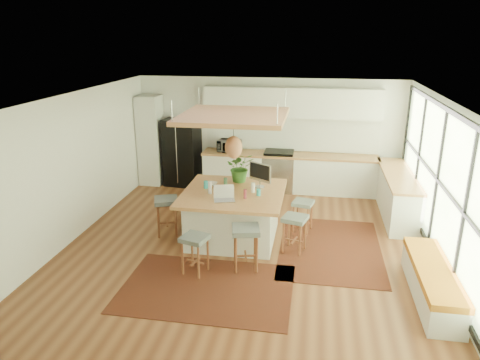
% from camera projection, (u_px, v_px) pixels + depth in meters
% --- Properties ---
extents(floor, '(7.00, 7.00, 0.00)m').
position_uv_depth(floor, '(246.00, 246.00, 8.24)').
color(floor, '#5C2F1A').
rests_on(floor, ground).
extents(ceiling, '(7.00, 7.00, 0.00)m').
position_uv_depth(ceiling, '(247.00, 98.00, 7.39)').
color(ceiling, white).
rests_on(ceiling, ground).
extents(wall_back, '(6.50, 0.00, 6.50)m').
position_uv_depth(wall_back, '(268.00, 133.00, 11.09)').
color(wall_back, white).
rests_on(wall_back, ground).
extents(wall_front, '(6.50, 0.00, 6.50)m').
position_uv_depth(wall_front, '(193.00, 280.00, 4.54)').
color(wall_front, white).
rests_on(wall_front, ground).
extents(wall_left, '(0.00, 7.00, 7.00)m').
position_uv_depth(wall_left, '(74.00, 167.00, 8.34)').
color(wall_left, white).
rests_on(wall_left, ground).
extents(wall_right, '(0.00, 7.00, 7.00)m').
position_uv_depth(wall_right, '(443.00, 186.00, 7.29)').
color(wall_right, white).
rests_on(wall_right, ground).
extents(window_wall, '(0.10, 6.20, 2.60)m').
position_uv_depth(window_wall, '(442.00, 183.00, 7.28)').
color(window_wall, black).
rests_on(window_wall, wall_right).
extents(pantry, '(0.55, 0.60, 2.25)m').
position_uv_depth(pantry, '(151.00, 140.00, 11.34)').
color(pantry, silver).
rests_on(pantry, floor).
extents(back_counter_base, '(4.20, 0.60, 0.88)m').
position_uv_depth(back_counter_base, '(289.00, 173.00, 10.99)').
color(back_counter_base, silver).
rests_on(back_counter_base, floor).
extents(back_counter_top, '(4.24, 0.64, 0.05)m').
position_uv_depth(back_counter_top, '(289.00, 155.00, 10.84)').
color(back_counter_top, '#A3663A').
rests_on(back_counter_top, back_counter_base).
extents(backsplash, '(4.20, 0.02, 0.80)m').
position_uv_depth(backsplash, '(291.00, 134.00, 10.98)').
color(backsplash, white).
rests_on(backsplash, wall_back).
extents(upper_cabinets, '(4.20, 0.34, 0.70)m').
position_uv_depth(upper_cabinets, '(291.00, 103.00, 10.58)').
color(upper_cabinets, silver).
rests_on(upper_cabinets, wall_back).
extents(range, '(0.76, 0.62, 1.00)m').
position_uv_depth(range, '(279.00, 170.00, 11.01)').
color(range, '#A5A5AA').
rests_on(range, floor).
extents(right_counter_base, '(0.60, 2.50, 0.88)m').
position_uv_depth(right_counter_base, '(397.00, 195.00, 9.50)').
color(right_counter_base, silver).
rests_on(right_counter_base, floor).
extents(right_counter_top, '(0.64, 2.54, 0.05)m').
position_uv_depth(right_counter_top, '(400.00, 175.00, 9.36)').
color(right_counter_top, '#A3663A').
rests_on(right_counter_top, right_counter_base).
extents(window_bench, '(0.52, 2.00, 0.50)m').
position_uv_depth(window_bench, '(432.00, 282.00, 6.56)').
color(window_bench, silver).
rests_on(window_bench, floor).
extents(ceiling_panel, '(1.86, 1.86, 0.80)m').
position_uv_depth(ceiling_panel, '(234.00, 131.00, 8.02)').
color(ceiling_panel, '#A3663A').
rests_on(ceiling_panel, ceiling).
extents(rug_near, '(2.60, 1.80, 0.01)m').
position_uv_depth(rug_near, '(207.00, 288.00, 6.87)').
color(rug_near, black).
rests_on(rug_near, floor).
extents(rug_right, '(1.80, 2.60, 0.01)m').
position_uv_depth(rug_right, '(330.00, 248.00, 8.14)').
color(rug_right, black).
rests_on(rug_right, floor).
extents(fridge, '(0.90, 0.74, 1.69)m').
position_uv_depth(fridge, '(182.00, 149.00, 11.30)').
color(fridge, black).
rests_on(fridge, floor).
extents(island, '(1.85, 1.85, 0.93)m').
position_uv_depth(island, '(233.00, 215.00, 8.42)').
color(island, '#A3663A').
rests_on(island, floor).
extents(stool_near_left, '(0.48, 0.48, 0.66)m').
position_uv_depth(stool_near_left, '(195.00, 253.00, 7.21)').
color(stool_near_left, '#51595A').
rests_on(stool_near_left, floor).
extents(stool_near_right, '(0.52, 0.52, 0.74)m').
position_uv_depth(stool_near_right, '(246.00, 249.00, 7.35)').
color(stool_near_right, '#51595A').
rests_on(stool_near_right, floor).
extents(stool_right_front, '(0.49, 0.49, 0.67)m').
position_uv_depth(stool_right_front, '(294.00, 233.00, 7.93)').
color(stool_right_front, '#51595A').
rests_on(stool_right_front, floor).
extents(stool_right_back, '(0.45, 0.45, 0.63)m').
position_uv_depth(stool_right_back, '(303.00, 214.00, 8.74)').
color(stool_right_back, '#51595A').
rests_on(stool_right_back, floor).
extents(stool_left_side, '(0.55, 0.55, 0.73)m').
position_uv_depth(stool_left_side, '(167.00, 217.00, 8.63)').
color(stool_left_side, '#51595A').
rests_on(stool_left_side, floor).
extents(laptop, '(0.45, 0.47, 0.27)m').
position_uv_depth(laptop, '(224.00, 194.00, 7.81)').
color(laptop, '#A5A5AA').
rests_on(laptop, island).
extents(monitor, '(0.54, 0.44, 0.48)m').
position_uv_depth(monitor, '(260.00, 174.00, 8.45)').
color(monitor, '#A5A5AA').
rests_on(monitor, island).
extents(microwave, '(0.58, 0.40, 0.36)m').
position_uv_depth(microwave, '(229.00, 145.00, 11.00)').
color(microwave, '#A5A5AA').
rests_on(microwave, back_counter_top).
extents(island_plant, '(0.66, 0.70, 0.46)m').
position_uv_depth(island_plant, '(240.00, 170.00, 8.78)').
color(island_plant, '#1E4C19').
rests_on(island_plant, island).
extents(island_bowl, '(0.24, 0.24, 0.05)m').
position_uv_depth(island_bowl, '(212.00, 184.00, 8.62)').
color(island_bowl, silver).
rests_on(island_bowl, island).
extents(island_bottle_0, '(0.07, 0.07, 0.19)m').
position_uv_depth(island_bottle_0, '(206.00, 184.00, 8.43)').
color(island_bottle_0, '#2EB1BA').
rests_on(island_bottle_0, island).
extents(island_bottle_1, '(0.07, 0.07, 0.19)m').
position_uv_depth(island_bottle_1, '(210.00, 188.00, 8.17)').
color(island_bottle_1, white).
rests_on(island_bottle_1, island).
extents(island_bottle_2, '(0.07, 0.07, 0.19)m').
position_uv_depth(island_bottle_2, '(244.00, 193.00, 7.93)').
color(island_bottle_2, maroon).
rests_on(island_bottle_2, island).
extents(island_bottle_3, '(0.07, 0.07, 0.19)m').
position_uv_depth(island_bottle_3, '(253.00, 187.00, 8.24)').
color(island_bottle_3, silver).
rests_on(island_bottle_3, island).
extents(island_bottle_4, '(0.07, 0.07, 0.19)m').
position_uv_depth(island_bottle_4, '(225.00, 182.00, 8.51)').
color(island_bottle_4, '#477751').
rests_on(island_bottle_4, island).
extents(island_bottle_5, '(0.07, 0.07, 0.19)m').
position_uv_depth(island_bottle_5, '(260.00, 190.00, 8.07)').
color(island_bottle_5, '#2EB1BA').
rests_on(island_bottle_5, island).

